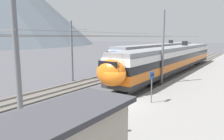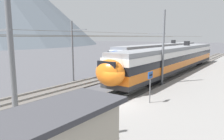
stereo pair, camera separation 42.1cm
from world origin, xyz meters
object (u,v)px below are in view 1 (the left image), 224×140
object	(u,v)px
catenary_mast_west	(16,67)
catenary_mast_far_side	(73,49)
train_near_platform	(174,58)
potted_plant_platform_edge	(109,131)
catenary_mast_mid	(162,47)
potted_plant_by_shelter	(99,125)
platform_sign	(152,80)
train_far_track	(161,52)

from	to	relation	value
catenary_mast_west	catenary_mast_far_side	world-z (taller)	catenary_mast_west
train_near_platform	potted_plant_platform_edge	bearing A→B (deg)	-169.09
train_near_platform	potted_plant_platform_edge	distance (m)	22.39
catenary_mast_mid	potted_plant_by_shelter	bearing A→B (deg)	-171.24
catenary_mast_mid	train_near_platform	bearing A→B (deg)	9.81
catenary_mast_mid	catenary_mast_far_side	distance (m)	10.09
train_near_platform	catenary_mast_west	bearing A→B (deg)	-176.62
catenary_mast_far_side	platform_sign	world-z (taller)	catenary_mast_far_side
platform_sign	potted_plant_platform_edge	xyz separation A→B (m)	(-6.53, -0.75, -1.29)
catenary_mast_mid	catenary_mast_far_side	xyz separation A→B (m)	(-3.79, 9.35, -0.32)
catenary_mast_west	train_near_platform	bearing A→B (deg)	3.38
train_near_platform	potted_plant_by_shelter	bearing A→B (deg)	-170.83
catenary_mast_west	potted_plant_by_shelter	size ratio (longest dim) A/B	50.41
train_near_platform	train_far_track	size ratio (longest dim) A/B	0.95
catenary_mast_west	train_far_track	bearing A→B (deg)	11.96
train_near_platform	catenary_mast_far_side	size ratio (longest dim) A/B	0.70
catenary_mast_mid	potted_plant_platform_edge	world-z (taller)	catenary_mast_mid
catenary_mast_far_side	platform_sign	xyz separation A→B (m)	(-3.13, -11.36, -1.76)
catenary_mast_far_side	platform_sign	size ratio (longest dim) A/B	19.68
train_far_track	catenary_mast_far_side	size ratio (longest dim) A/B	0.74
catenary_mast_west	platform_sign	bearing A→B (deg)	-12.12
catenary_mast_west	platform_sign	distance (m)	9.79
catenary_mast_west	potted_plant_by_shelter	bearing A→B (deg)	-34.69
train_far_track	catenary_mast_mid	bearing A→B (deg)	-158.35
train_far_track	catenary_mast_mid	xyz separation A→B (m)	(-18.67, -7.41, 1.88)
catenary_mast_west	potted_plant_platform_edge	distance (m)	5.12
potted_plant_platform_edge	potted_plant_by_shelter	bearing A→B (deg)	80.92
train_near_platform	catenary_mast_mid	bearing A→B (deg)	-170.19
catenary_mast_west	platform_sign	size ratio (longest dim) A/B	19.68
catenary_mast_far_side	platform_sign	bearing A→B (deg)	-105.39
catenary_mast_far_side	potted_plant_by_shelter	size ratio (longest dim) A/B	50.41
train_far_track	potted_plant_by_shelter	bearing A→B (deg)	-163.52
train_far_track	catenary_mast_mid	world-z (taller)	catenary_mast_mid
train_near_platform	platform_sign	distance (m)	15.80
train_near_platform	train_far_track	distance (m)	11.78
platform_sign	potted_plant_platform_edge	world-z (taller)	platform_sign
catenary_mast_west	potted_plant_platform_edge	size ratio (longest dim) A/B	56.17
catenary_mast_mid	catenary_mast_far_side	world-z (taller)	catenary_mast_mid
train_far_track	catenary_mast_west	world-z (taller)	catenary_mast_west
train_near_platform	train_far_track	bearing A→B (deg)	30.29
train_near_platform	catenary_mast_mid	distance (m)	8.82
train_near_platform	potted_plant_by_shelter	xyz separation A→B (m)	(-21.83, -3.52, -1.43)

